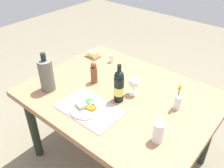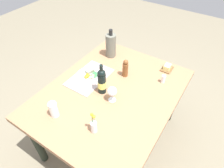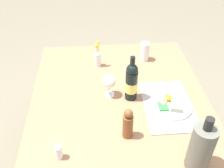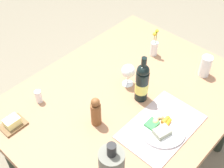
{
  "view_description": "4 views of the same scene",
  "coord_description": "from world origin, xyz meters",
  "px_view_note": "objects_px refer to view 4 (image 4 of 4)",
  "views": [
    {
      "loc": [
        0.9,
        -1.17,
        1.84
      ],
      "look_at": [
        -0.09,
        0.01,
        0.79
      ],
      "focal_mm": 38.42,
      "sensor_mm": 36.0,
      "label": 1
    },
    {
      "loc": [
        1.04,
        0.69,
        2.01
      ],
      "look_at": [
        0.02,
        0.02,
        0.87
      ],
      "focal_mm": 31.5,
      "sensor_mm": 36.0,
      "label": 2
    },
    {
      "loc": [
        -1.18,
        0.14,
        1.83
      ],
      "look_at": [
        0.09,
        0.04,
        0.82
      ],
      "focal_mm": 42.12,
      "sensor_mm": 36.0,
      "label": 3
    },
    {
      "loc": [
        -0.94,
        -0.76,
        2.02
      ],
      "look_at": [
        -0.07,
        0.05,
        0.86
      ],
      "focal_mm": 48.21,
      "sensor_mm": 36.0,
      "label": 4
    }
  ],
  "objects_px": {
    "knife": "(179,113)",
    "water_tumbler": "(205,67)",
    "salt_shaker": "(39,96)",
    "dinner_plate": "(162,128)",
    "butter_dish": "(13,123)",
    "pepper_mill": "(96,112)",
    "fork": "(143,149)",
    "wine_glass": "(128,71)",
    "dining_table": "(126,106)",
    "wine_bottle": "(142,83)",
    "flower_vase": "(154,46)"
  },
  "relations": [
    {
      "from": "dining_table",
      "to": "butter_dish",
      "type": "height_order",
      "value": "butter_dish"
    },
    {
      "from": "dining_table",
      "to": "butter_dish",
      "type": "xyz_separation_m",
      "value": [
        -0.58,
        0.3,
        0.11
      ]
    },
    {
      "from": "dining_table",
      "to": "dinner_plate",
      "type": "relative_size",
      "value": 5.76
    },
    {
      "from": "dinner_plate",
      "to": "water_tumbler",
      "type": "distance_m",
      "value": 0.54
    },
    {
      "from": "pepper_mill",
      "to": "wine_bottle",
      "type": "distance_m",
      "value": 0.31
    },
    {
      "from": "pepper_mill",
      "to": "butter_dish",
      "type": "xyz_separation_m",
      "value": [
        -0.32,
        0.31,
        -0.07
      ]
    },
    {
      "from": "knife",
      "to": "water_tumbler",
      "type": "relative_size",
      "value": 1.33
    },
    {
      "from": "dinner_plate",
      "to": "flower_vase",
      "type": "relative_size",
      "value": 1.2
    },
    {
      "from": "knife",
      "to": "pepper_mill",
      "type": "relative_size",
      "value": 0.99
    },
    {
      "from": "wine_glass",
      "to": "wine_bottle",
      "type": "height_order",
      "value": "wine_bottle"
    },
    {
      "from": "dinner_plate",
      "to": "wine_glass",
      "type": "relative_size",
      "value": 1.67
    },
    {
      "from": "wine_glass",
      "to": "flower_vase",
      "type": "xyz_separation_m",
      "value": [
        0.33,
        0.06,
        -0.03
      ]
    },
    {
      "from": "butter_dish",
      "to": "wine_bottle",
      "type": "bearing_deg",
      "value": -30.75
    },
    {
      "from": "water_tumbler",
      "to": "salt_shaker",
      "type": "xyz_separation_m",
      "value": [
        -0.84,
        0.57,
        -0.02
      ]
    },
    {
      "from": "butter_dish",
      "to": "wine_glass",
      "type": "xyz_separation_m",
      "value": [
        0.66,
        -0.24,
        0.08
      ]
    },
    {
      "from": "wine_glass",
      "to": "pepper_mill",
      "type": "bearing_deg",
      "value": -168.01
    },
    {
      "from": "knife",
      "to": "water_tumbler",
      "type": "xyz_separation_m",
      "value": [
        0.38,
        0.07,
        0.05
      ]
    },
    {
      "from": "dinner_plate",
      "to": "salt_shaker",
      "type": "relative_size",
      "value": 3.04
    },
    {
      "from": "water_tumbler",
      "to": "wine_bottle",
      "type": "xyz_separation_m",
      "value": [
        -0.42,
        0.16,
        0.06
      ]
    },
    {
      "from": "pepper_mill",
      "to": "wine_glass",
      "type": "bearing_deg",
      "value": 11.99
    },
    {
      "from": "butter_dish",
      "to": "wine_glass",
      "type": "relative_size",
      "value": 0.89
    },
    {
      "from": "salt_shaker",
      "to": "pepper_mill",
      "type": "bearing_deg",
      "value": -72.24
    },
    {
      "from": "wine_bottle",
      "to": "fork",
      "type": "bearing_deg",
      "value": -139.13
    },
    {
      "from": "fork",
      "to": "flower_vase",
      "type": "xyz_separation_m",
      "value": [
        0.64,
        0.42,
        0.06
      ]
    },
    {
      "from": "dining_table",
      "to": "knife",
      "type": "xyz_separation_m",
      "value": [
        0.09,
        -0.3,
        0.1
      ]
    },
    {
      "from": "fork",
      "to": "pepper_mill",
      "type": "height_order",
      "value": "pepper_mill"
    },
    {
      "from": "pepper_mill",
      "to": "flower_vase",
      "type": "xyz_separation_m",
      "value": [
        0.67,
        0.13,
        -0.02
      ]
    },
    {
      "from": "water_tumbler",
      "to": "flower_vase",
      "type": "distance_m",
      "value": 0.35
    },
    {
      "from": "dinner_plate",
      "to": "water_tumbler",
      "type": "xyz_separation_m",
      "value": [
        0.53,
        0.07,
        0.04
      ]
    },
    {
      "from": "water_tumbler",
      "to": "wine_glass",
      "type": "relative_size",
      "value": 0.94
    },
    {
      "from": "dining_table",
      "to": "knife",
      "type": "bearing_deg",
      "value": -73.58
    },
    {
      "from": "salt_shaker",
      "to": "knife",
      "type": "bearing_deg",
      "value": -54.17
    },
    {
      "from": "pepper_mill",
      "to": "water_tumbler",
      "type": "bearing_deg",
      "value": -16.82
    },
    {
      "from": "dinner_plate",
      "to": "fork",
      "type": "relative_size",
      "value": 1.37
    },
    {
      "from": "butter_dish",
      "to": "wine_glass",
      "type": "height_order",
      "value": "wine_glass"
    },
    {
      "from": "water_tumbler",
      "to": "salt_shaker",
      "type": "height_order",
      "value": "water_tumbler"
    },
    {
      "from": "butter_dish",
      "to": "flower_vase",
      "type": "height_order",
      "value": "flower_vase"
    },
    {
      "from": "dinner_plate",
      "to": "pepper_mill",
      "type": "distance_m",
      "value": 0.35
    },
    {
      "from": "pepper_mill",
      "to": "salt_shaker",
      "type": "height_order",
      "value": "pepper_mill"
    },
    {
      "from": "flower_vase",
      "to": "wine_bottle",
      "type": "xyz_separation_m",
      "value": [
        -0.37,
        -0.19,
        0.05
      ]
    },
    {
      "from": "dinner_plate",
      "to": "butter_dish",
      "type": "xyz_separation_m",
      "value": [
        -0.51,
        0.59,
        0.0
      ]
    },
    {
      "from": "dining_table",
      "to": "wine_bottle",
      "type": "xyz_separation_m",
      "value": [
        0.04,
        -0.07,
        0.21
      ]
    },
    {
      "from": "dinner_plate",
      "to": "butter_dish",
      "type": "height_order",
      "value": "butter_dish"
    },
    {
      "from": "wine_bottle",
      "to": "butter_dish",
      "type": "bearing_deg",
      "value": 149.25
    },
    {
      "from": "salt_shaker",
      "to": "dining_table",
      "type": "bearing_deg",
      "value": -42.27
    },
    {
      "from": "dinner_plate",
      "to": "fork",
      "type": "xyz_separation_m",
      "value": [
        -0.16,
        -0.0,
        -0.01
      ]
    },
    {
      "from": "pepper_mill",
      "to": "flower_vase",
      "type": "bearing_deg",
      "value": 11.0
    },
    {
      "from": "pepper_mill",
      "to": "butter_dish",
      "type": "relative_size",
      "value": 1.43
    },
    {
      "from": "dining_table",
      "to": "wine_glass",
      "type": "distance_m",
      "value": 0.21
    },
    {
      "from": "dinner_plate",
      "to": "flower_vase",
      "type": "distance_m",
      "value": 0.64
    }
  ]
}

